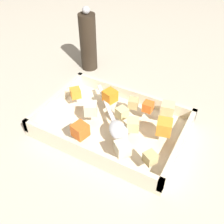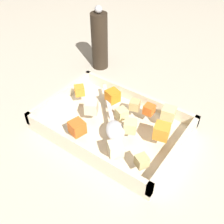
# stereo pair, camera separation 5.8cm
# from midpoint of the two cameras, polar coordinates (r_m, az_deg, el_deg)

# --- Properties ---
(ground_plane) EXTENTS (4.00, 4.00, 0.00)m
(ground_plane) POSITION_cam_midpoint_polar(r_m,az_deg,el_deg) (0.68, 0.30, -4.25)
(ground_plane) COLOR #BCB29E
(baking_dish) EXTENTS (0.36, 0.25, 0.05)m
(baking_dish) POSITION_cam_midpoint_polar(r_m,az_deg,el_deg) (0.67, 2.47, -3.01)
(baking_dish) COLOR beige
(baking_dish) RESTS_ON ground_plane
(carrot_chunk_near_right) EXTENTS (0.02, 0.02, 0.02)m
(carrot_chunk_near_right) POSITION_cam_midpoint_polar(r_m,az_deg,el_deg) (0.66, 10.64, 0.46)
(carrot_chunk_near_right) COLOR orange
(carrot_chunk_near_right) RESTS_ON baking_dish
(carrot_chunk_mid_left) EXTENTS (0.04, 0.04, 0.03)m
(carrot_chunk_mid_left) POSITION_cam_midpoint_polar(r_m,az_deg,el_deg) (0.71, -4.83, 4.65)
(carrot_chunk_mid_left) COLOR orange
(carrot_chunk_mid_left) RESTS_ON baking_dish
(carrot_chunk_mid_right) EXTENTS (0.04, 0.04, 0.03)m
(carrot_chunk_mid_right) POSITION_cam_midpoint_polar(r_m,az_deg,el_deg) (0.60, 13.58, -4.21)
(carrot_chunk_mid_right) COLOR orange
(carrot_chunk_mid_right) RESTS_ON baking_dish
(carrot_chunk_heap_side) EXTENTS (0.04, 0.04, 0.03)m
(carrot_chunk_heap_side) POSITION_cam_midpoint_polar(r_m,az_deg,el_deg) (0.59, -4.90, -3.53)
(carrot_chunk_heap_side) COLOR orange
(carrot_chunk_heap_side) RESTS_ON baking_dish
(carrot_chunk_under_handle) EXTENTS (0.04, 0.04, 0.03)m
(carrot_chunk_under_handle) POSITION_cam_midpoint_polar(r_m,az_deg,el_deg) (0.68, 2.58, 3.46)
(carrot_chunk_under_handle) COLOR orange
(carrot_chunk_under_handle) RESTS_ON baking_dish
(potato_chunk_rim_edge) EXTENTS (0.04, 0.04, 0.03)m
(potato_chunk_rim_edge) POSITION_cam_midpoint_polar(r_m,az_deg,el_deg) (0.60, 6.84, -3.18)
(potato_chunk_rim_edge) COLOR #E0CC89
(potato_chunk_rim_edge) RESTS_ON baking_dish
(potato_chunk_heap_top) EXTENTS (0.04, 0.04, 0.03)m
(potato_chunk_heap_top) POSITION_cam_midpoint_polar(r_m,az_deg,el_deg) (0.55, 3.82, -8.17)
(potato_chunk_heap_top) COLOR beige
(potato_chunk_heap_top) RESTS_ON baking_dish
(potato_chunk_center) EXTENTS (0.04, 0.04, 0.03)m
(potato_chunk_center) POSITION_cam_midpoint_polar(r_m,az_deg,el_deg) (0.65, -1.79, 1.19)
(potato_chunk_center) COLOR beige
(potato_chunk_center) RESTS_ON baking_dish
(potato_chunk_front_center) EXTENTS (0.04, 0.04, 0.03)m
(potato_chunk_front_center) POSITION_cam_midpoint_polar(r_m,az_deg,el_deg) (0.65, 14.79, -0.38)
(potato_chunk_front_center) COLOR #E0CC89
(potato_chunk_front_center) RESTS_ON baking_dish
(potato_chunk_near_left) EXTENTS (0.03, 0.03, 0.03)m
(potato_chunk_near_left) POSITION_cam_midpoint_polar(r_m,az_deg,el_deg) (0.63, 4.74, -0.41)
(potato_chunk_near_left) COLOR #E0CC89
(potato_chunk_near_left) RESTS_ON baking_dish
(potato_chunk_far_right) EXTENTS (0.03, 0.03, 0.02)m
(potato_chunk_far_right) POSITION_cam_midpoint_polar(r_m,az_deg,el_deg) (0.54, 9.66, -10.69)
(potato_chunk_far_right) COLOR tan
(potato_chunk_far_right) RESTS_ON baking_dish
(potato_chunk_near_spoon) EXTENTS (0.03, 0.03, 0.02)m
(potato_chunk_near_spoon) POSITION_cam_midpoint_polar(r_m,az_deg,el_deg) (0.66, 7.51, 1.47)
(potato_chunk_near_spoon) COLOR tan
(potato_chunk_near_spoon) RESTS_ON baking_dish
(serving_spoon) EXTENTS (0.18, 0.18, 0.02)m
(serving_spoon) POSITION_cam_midpoint_polar(r_m,az_deg,el_deg) (0.60, 3.22, -3.34)
(serving_spoon) COLOR silver
(serving_spoon) RESTS_ON baking_dish
(pepper_mill) EXTENTS (0.05, 0.05, 0.21)m
(pepper_mill) POSITION_cam_midpoint_polar(r_m,az_deg,el_deg) (0.88, -0.82, 15.27)
(pepper_mill) COLOR #2D2319
(pepper_mill) RESTS_ON ground_plane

